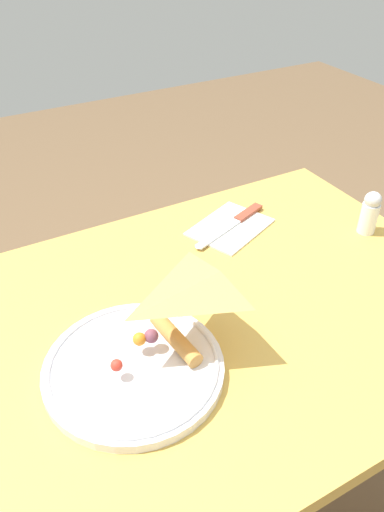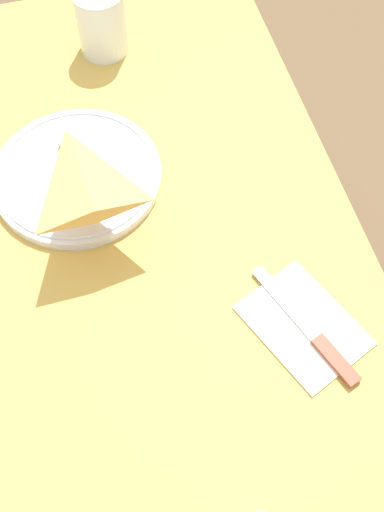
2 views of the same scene
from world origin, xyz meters
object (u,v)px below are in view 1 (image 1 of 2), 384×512
Objects in this scene: dining_table at (176,372)px; butter_knife at (233,223)px; napkin_folded at (230,227)px; salt_shaker at (370,212)px; plate_pizza at (134,365)px.

butter_knife reaches higher than dining_table.
napkin_folded is 2.15× the size of salt_shaker.
salt_shaker is (-0.23, 0.14, 0.04)m from napkin_folded.
butter_knife reaches higher than napkin_folded.
dining_table is 0.32m from napkin_folded.
plate_pizza is at bearing 17.14° from butter_knife.
plate_pizza is 0.41m from napkin_folded.
plate_pizza is at bearing 10.98° from salt_shaker.
butter_knife is at bearing -142.52° from plate_pizza.
napkin_folded is at bearing -142.07° from plate_pizza.
salt_shaker is at bearing -169.02° from plate_pizza.
napkin_folded is 0.28m from salt_shaker.
dining_table is at bearing 40.38° from napkin_folded.
butter_knife is (-0.01, -0.00, 0.00)m from napkin_folded.
napkin_folded is 0.96× the size of butter_knife.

